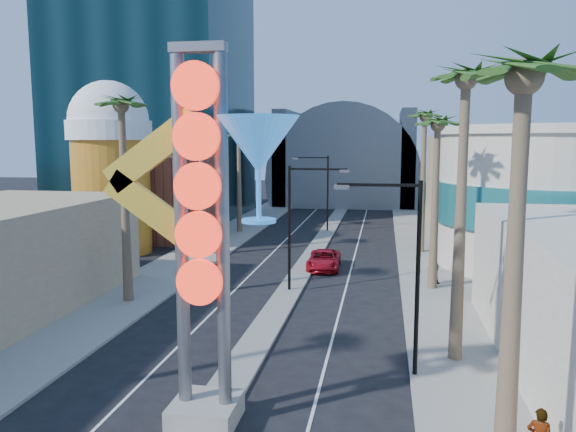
% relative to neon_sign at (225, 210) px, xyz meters
% --- Properties ---
extents(sidewalk_west, '(5.00, 100.00, 0.15)m').
position_rel_neon_sign_xyz_m(sidewalk_west, '(-10.32, 32.04, -7.23)').
color(sidewalk_west, gray).
rests_on(sidewalk_west, ground).
extents(sidewalk_east, '(5.00, 100.00, 0.15)m').
position_rel_neon_sign_xyz_m(sidewalk_east, '(8.68, 32.04, -7.23)').
color(sidewalk_east, gray).
rests_on(sidewalk_east, ground).
extents(median, '(1.60, 84.00, 0.15)m').
position_rel_neon_sign_xyz_m(median, '(-0.82, 35.04, -7.23)').
color(median, gray).
rests_on(median, ground).
extents(hotel_tower, '(20.00, 20.00, 50.00)m').
position_rel_neon_sign_xyz_m(hotel_tower, '(-22.82, 49.04, 17.69)').
color(hotel_tower, black).
rests_on(hotel_tower, ground).
extents(brick_filler_west, '(10.00, 10.00, 8.00)m').
position_rel_neon_sign_xyz_m(brick_filler_west, '(-16.82, 35.04, -3.31)').
color(brick_filler_west, brown).
rests_on(brick_filler_west, ground).
extents(filler_east, '(10.00, 20.00, 10.00)m').
position_rel_neon_sign_xyz_m(filler_east, '(15.18, 45.04, -2.31)').
color(filler_east, tan).
rests_on(filler_east, ground).
extents(beer_mug, '(7.00, 7.00, 14.50)m').
position_rel_neon_sign_xyz_m(beer_mug, '(-17.82, 27.04, 0.54)').
color(beer_mug, orange).
rests_on(beer_mug, ground).
extents(turquoise_building, '(16.60, 16.60, 10.60)m').
position_rel_neon_sign_xyz_m(turquoise_building, '(17.18, 27.04, -2.06)').
color(turquoise_building, beige).
rests_on(turquoise_building, ground).
extents(canopy, '(22.00, 16.00, 22.00)m').
position_rel_neon_sign_xyz_m(canopy, '(-0.82, 69.04, -3.00)').
color(canopy, slate).
rests_on(canopy, ground).
extents(neon_sign, '(6.53, 2.60, 12.55)m').
position_rel_neon_sign_xyz_m(neon_sign, '(0.00, 0.00, 0.00)').
color(neon_sign, gray).
rests_on(neon_sign, ground).
extents(streetlight_0, '(3.79, 0.25, 8.00)m').
position_rel_neon_sign_xyz_m(streetlight_0, '(-0.27, 17.04, -2.43)').
color(streetlight_0, black).
rests_on(streetlight_0, ground).
extents(streetlight_1, '(3.79, 0.25, 8.00)m').
position_rel_neon_sign_xyz_m(streetlight_1, '(-1.36, 41.04, -2.43)').
color(streetlight_1, black).
rests_on(streetlight_1, ground).
extents(streetlight_2, '(3.45, 0.25, 8.00)m').
position_rel_neon_sign_xyz_m(streetlight_2, '(5.91, 5.04, -2.47)').
color(streetlight_2, black).
rests_on(streetlight_2, ground).
extents(palm_1, '(2.40, 2.40, 12.70)m').
position_rel_neon_sign_xyz_m(palm_1, '(-9.82, 13.04, 3.52)').
color(palm_1, brown).
rests_on(palm_1, ground).
extents(palm_2, '(2.40, 2.40, 11.20)m').
position_rel_neon_sign_xyz_m(palm_2, '(-9.82, 27.04, 2.17)').
color(palm_2, brown).
rests_on(palm_2, ground).
extents(palm_3, '(2.40, 2.40, 11.20)m').
position_rel_neon_sign_xyz_m(palm_3, '(-9.82, 39.04, 2.17)').
color(palm_3, brown).
rests_on(palm_3, ground).
extents(palm_4, '(2.40, 2.40, 12.20)m').
position_rel_neon_sign_xyz_m(palm_4, '(8.18, -2.96, 3.07)').
color(palm_4, brown).
rests_on(palm_4, ground).
extents(palm_5, '(2.40, 2.40, 13.20)m').
position_rel_neon_sign_xyz_m(palm_5, '(8.18, 7.04, 3.96)').
color(palm_5, brown).
rests_on(palm_5, ground).
extents(palm_6, '(2.40, 2.40, 11.70)m').
position_rel_neon_sign_xyz_m(palm_6, '(8.18, 19.04, 2.62)').
color(palm_6, brown).
rests_on(palm_6, ground).
extents(palm_7, '(2.40, 2.40, 12.70)m').
position_rel_neon_sign_xyz_m(palm_7, '(8.18, 31.04, 3.52)').
color(palm_7, brown).
rests_on(palm_7, ground).
extents(red_pickup, '(2.47, 5.11, 1.40)m').
position_rel_neon_sign_xyz_m(red_pickup, '(0.67, 23.77, -6.61)').
color(red_pickup, '#B20D1B').
rests_on(red_pickup, ground).
extents(pedestrian_b, '(0.96, 0.79, 1.80)m').
position_rel_neon_sign_xyz_m(pedestrian_b, '(8.34, 20.14, -6.26)').
color(pedestrian_b, gray).
rests_on(pedestrian_b, sidewalk_east).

